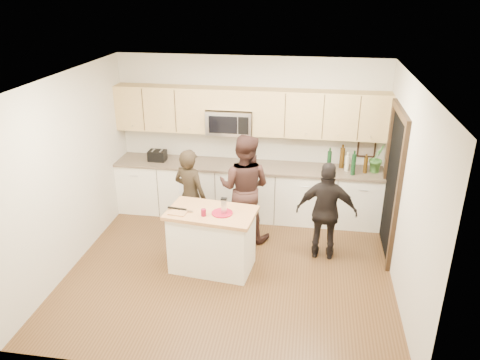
% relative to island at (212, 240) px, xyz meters
% --- Properties ---
extents(floor, '(4.50, 4.50, 0.00)m').
position_rel_island_xyz_m(floor, '(0.26, 0.01, -0.45)').
color(floor, brown).
rests_on(floor, ground).
extents(room_shell, '(4.52, 4.02, 2.71)m').
position_rel_island_xyz_m(room_shell, '(0.26, 0.01, 1.28)').
color(room_shell, '#BCB5A0').
rests_on(room_shell, ground).
extents(back_cabinetry, '(4.50, 0.66, 0.94)m').
position_rel_island_xyz_m(back_cabinetry, '(0.26, 1.70, 0.02)').
color(back_cabinetry, white).
rests_on(back_cabinetry, ground).
extents(upper_cabinetry, '(4.50, 0.33, 0.75)m').
position_rel_island_xyz_m(upper_cabinetry, '(0.29, 1.84, 1.39)').
color(upper_cabinetry, tan).
rests_on(upper_cabinetry, ground).
extents(microwave, '(0.76, 0.41, 0.40)m').
position_rel_island_xyz_m(microwave, '(-0.05, 1.80, 1.20)').
color(microwave, silver).
rests_on(microwave, ground).
extents(doorway, '(0.06, 1.25, 2.20)m').
position_rel_island_xyz_m(doorway, '(2.49, 0.91, 0.70)').
color(doorway, black).
rests_on(doorway, ground).
extents(framed_picture, '(0.30, 0.03, 0.38)m').
position_rel_island_xyz_m(framed_picture, '(2.21, 1.99, 0.83)').
color(framed_picture, black).
rests_on(framed_picture, ground).
extents(dish_towel, '(0.34, 0.60, 0.48)m').
position_rel_island_xyz_m(dish_towel, '(-0.69, 1.51, 0.35)').
color(dish_towel, white).
rests_on(dish_towel, ground).
extents(island, '(1.27, 0.83, 0.90)m').
position_rel_island_xyz_m(island, '(0.00, 0.00, 0.00)').
color(island, white).
rests_on(island, ground).
extents(red_plate, '(0.29, 0.29, 0.02)m').
position_rel_island_xyz_m(red_plate, '(0.16, -0.04, 0.45)').
color(red_plate, maroon).
rests_on(red_plate, island).
extents(box_grater, '(0.08, 0.06, 0.22)m').
position_rel_island_xyz_m(box_grater, '(0.19, -0.05, 0.57)').
color(box_grater, silver).
rests_on(box_grater, red_plate).
extents(drink_glass, '(0.07, 0.07, 0.10)m').
position_rel_island_xyz_m(drink_glass, '(-0.07, -0.14, 0.49)').
color(drink_glass, maroon).
rests_on(drink_glass, island).
extents(cutting_board, '(0.26, 0.23, 0.02)m').
position_rel_island_xyz_m(cutting_board, '(-0.43, -0.11, 0.45)').
color(cutting_board, '#AE7A48').
rests_on(cutting_board, island).
extents(tongs, '(0.27, 0.06, 0.02)m').
position_rel_island_xyz_m(tongs, '(-0.47, -0.04, 0.47)').
color(tongs, black).
rests_on(tongs, cutting_board).
extents(knife, '(0.18, 0.04, 0.01)m').
position_rel_island_xyz_m(knife, '(-0.33, -0.07, 0.47)').
color(knife, silver).
rests_on(knife, cutting_board).
extents(toaster, '(0.29, 0.22, 0.18)m').
position_rel_island_xyz_m(toaster, '(-1.30, 1.68, 0.58)').
color(toaster, black).
rests_on(toaster, back_cabinetry).
extents(bottle_cluster, '(0.64, 0.36, 0.40)m').
position_rel_island_xyz_m(bottle_cluster, '(1.88, 1.69, 0.67)').
color(bottle_cluster, black).
rests_on(bottle_cluster, back_cabinetry).
extents(orchid, '(0.33, 0.33, 0.47)m').
position_rel_island_xyz_m(orchid, '(2.36, 1.73, 0.72)').
color(orchid, '#3B742E').
rests_on(orchid, back_cabinetry).
extents(woman_left, '(0.64, 0.54, 1.51)m').
position_rel_island_xyz_m(woman_left, '(-0.49, 0.75, 0.30)').
color(woman_left, black).
rests_on(woman_left, ground).
extents(woman_center, '(0.92, 0.77, 1.71)m').
position_rel_island_xyz_m(woman_center, '(0.32, 0.95, 0.40)').
color(woman_center, '#2F1B17').
rests_on(woman_center, ground).
extents(woman_right, '(0.89, 0.41, 1.49)m').
position_rel_island_xyz_m(woman_right, '(1.57, 0.55, 0.29)').
color(woman_right, black).
rests_on(woman_right, ground).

